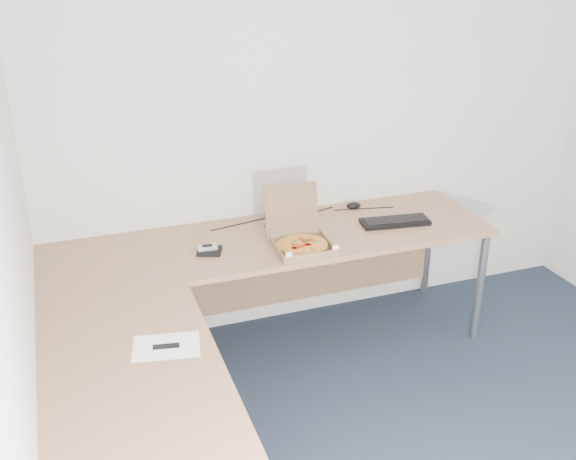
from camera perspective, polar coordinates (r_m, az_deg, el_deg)
name	(u,v)px	position (r m, az deg, el deg)	size (l,w,h in m)	color
room_shell	(521,240)	(2.58, 19.35, -0.85)	(3.50, 3.50, 2.50)	silver
desk	(237,287)	(3.26, -4.39, -4.89)	(2.50, 2.20, 0.73)	#A17351
pizza_box	(301,241)	(3.57, 1.14, -0.99)	(0.30, 0.35, 0.31)	olive
drinking_glass	(280,210)	(3.93, -0.70, 1.72)	(0.06, 0.06, 0.11)	white
keyboard	(395,222)	(3.92, 9.14, 0.70)	(0.40, 0.14, 0.02)	black
mouse	(354,205)	(4.11, 5.64, 2.10)	(0.09, 0.06, 0.03)	black
wallet	(210,251)	(3.55, -6.73, -1.79)	(0.12, 0.10, 0.02)	black
phone	(207,247)	(3.54, -6.91, -1.48)	(0.10, 0.05, 0.02)	#B2B5BA
paper_sheet	(166,346)	(2.81, -10.38, -9.76)	(0.27, 0.19, 0.00)	white
dome_speaker	(298,207)	(4.00, 0.90, 1.95)	(0.10, 0.10, 0.08)	black
cable_bundle	(299,216)	(3.97, 0.99, 1.17)	(0.55, 0.04, 0.01)	black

